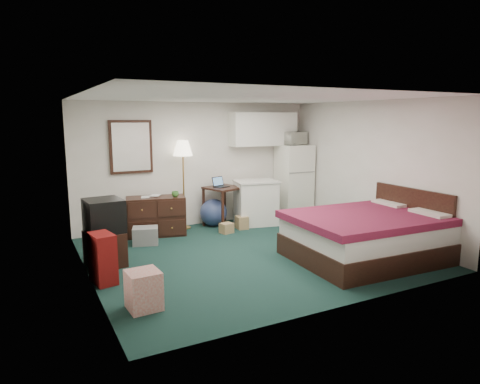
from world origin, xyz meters
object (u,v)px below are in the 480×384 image
fridge (294,181)px  bed (366,237)px  suitcase (103,258)px  floor_lamp (184,185)px  dresser (156,216)px  kitchen_counter (256,203)px  desk (224,207)px  tv_stand (105,249)px

fridge → bed: size_ratio=0.73×
bed → suitcase: 3.93m
floor_lamp → suitcase: bearing=-131.3°
dresser → floor_lamp: floor_lamp is taller
kitchen_counter → desk: bearing=177.3°
bed → suitcase: bed is taller
desk → bed: 3.10m
fridge → tv_stand: 4.58m
suitcase → fridge: bearing=14.7°
kitchen_counter → fridge: (1.08, 0.20, 0.36)m
bed → tv_stand: bearing=159.4°
floor_lamp → tv_stand: 2.46m
suitcase → dresser: bearing=46.3°
floor_lamp → tv_stand: size_ratio=3.12×
kitchen_counter → fridge: size_ratio=0.55×
fridge → tv_stand: (-4.33, -1.37, -0.55)m
desk → tv_stand: bearing=-170.0°
dresser → desk: desk is taller
floor_lamp → kitchen_counter: 1.55m
desk → suitcase: bearing=-160.6°
desk → tv_stand: 2.92m
fridge → tv_stand: bearing=-159.5°
dresser → floor_lamp: 0.86m
fridge → tv_stand: fridge is taller
fridge → dresser: bearing=-175.7°
floor_lamp → dresser: bearing=-159.2°
desk → kitchen_counter: kitchen_counter is taller
dresser → suitcase: 2.40m
kitchen_counter → fridge: bearing=21.7°
floor_lamp → bed: bearing=-59.1°
desk → fridge: size_ratio=0.51×
kitchen_counter → suitcase: (-3.41, -1.87, -0.10)m
floor_lamp → bed: floor_lamp is taller
dresser → fridge: (3.16, 0.08, 0.44)m
floor_lamp → kitchen_counter: bearing=-14.6°
desk → tv_stand: desk is taller
bed → tv_stand: (-3.69, 1.57, -0.10)m
dresser → bed: dresser is taller
dresser → suitcase: (-1.32, -2.00, -0.03)m
kitchen_counter → tv_stand: bearing=-149.3°
dresser → kitchen_counter: size_ratio=1.21×
floor_lamp → fridge: floor_lamp is taller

